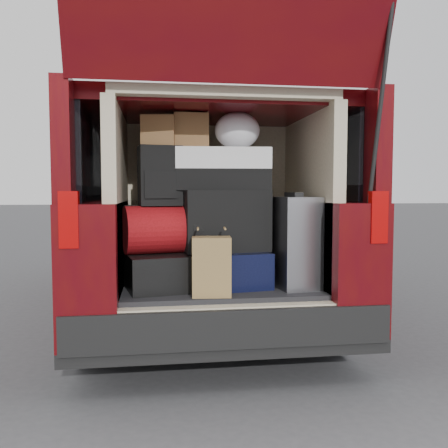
# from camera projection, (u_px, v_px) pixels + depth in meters

# --- Properties ---
(ground) EXTENTS (80.00, 80.00, 0.00)m
(ground) POSITION_uv_depth(u_px,v_px,m) (222.00, 375.00, 3.01)
(ground) COLOR #38383A
(ground) RESTS_ON ground
(minivan) EXTENTS (1.90, 5.35, 2.77)m
(minivan) POSITION_uv_depth(u_px,v_px,m) (197.00, 217.00, 4.78)
(minivan) COLOR black
(minivan) RESTS_ON ground
(load_floor) EXTENTS (1.24, 1.05, 0.55)m
(load_floor) POSITION_uv_depth(u_px,v_px,m) (217.00, 321.00, 3.26)
(load_floor) COLOR black
(load_floor) RESTS_ON ground
(black_hardshell) EXTENTS (0.51, 0.63, 0.22)m
(black_hardshell) POSITION_uv_depth(u_px,v_px,m) (158.00, 270.00, 3.06)
(black_hardshell) COLOR black
(black_hardshell) RESTS_ON load_floor
(navy_hardshell) EXTENTS (0.50, 0.58, 0.23)m
(navy_hardshell) POSITION_uv_depth(u_px,v_px,m) (229.00, 267.00, 3.14)
(navy_hardshell) COLOR black
(navy_hardshell) RESTS_ON load_floor
(silver_roller) EXTENTS (0.29, 0.41, 0.58)m
(silver_roller) POSITION_uv_depth(u_px,v_px,m) (293.00, 242.00, 3.07)
(silver_roller) COLOR silver
(silver_roller) RESTS_ON load_floor
(kraft_bag) EXTENTS (0.24, 0.16, 0.35)m
(kraft_bag) POSITION_uv_depth(u_px,v_px,m) (211.00, 267.00, 2.79)
(kraft_bag) COLOR olive
(kraft_bag) RESTS_ON load_floor
(red_duffel) EXTENTS (0.52, 0.39, 0.30)m
(red_duffel) POSITION_uv_depth(u_px,v_px,m) (162.00, 229.00, 3.01)
(red_duffel) COLOR maroon
(red_duffel) RESTS_ON black_hardshell
(black_soft_case) EXTENTS (0.59, 0.39, 0.40)m
(black_soft_case) POSITION_uv_depth(u_px,v_px,m) (224.00, 220.00, 3.10)
(black_soft_case) COLOR black
(black_soft_case) RESTS_ON navy_hardshell
(backpack) EXTENTS (0.29, 0.20, 0.38)m
(backpack) POSITION_uv_depth(u_px,v_px,m) (160.00, 176.00, 3.01)
(backpack) COLOR black
(backpack) RESTS_ON red_duffel
(twotone_duffel) EXTENTS (0.63, 0.35, 0.27)m
(twotone_duffel) POSITION_uv_depth(u_px,v_px,m) (222.00, 170.00, 3.13)
(twotone_duffel) COLOR silver
(twotone_duffel) RESTS_ON black_soft_case
(grocery_sack_lower) EXTENTS (0.23, 0.20, 0.19)m
(grocery_sack_lower) POSITION_uv_depth(u_px,v_px,m) (159.00, 132.00, 3.03)
(grocery_sack_lower) COLOR brown
(grocery_sack_lower) RESTS_ON backpack
(grocery_sack_upper) EXTENTS (0.22, 0.18, 0.22)m
(grocery_sack_upper) POSITION_uv_depth(u_px,v_px,m) (191.00, 131.00, 3.09)
(grocery_sack_upper) COLOR brown
(grocery_sack_upper) RESTS_ON twotone_duffel
(plastic_bag_center) EXTENTS (0.31, 0.29, 0.24)m
(plastic_bag_center) POSITION_uv_depth(u_px,v_px,m) (237.00, 131.00, 3.12)
(plastic_bag_center) COLOR silver
(plastic_bag_center) RESTS_ON twotone_duffel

